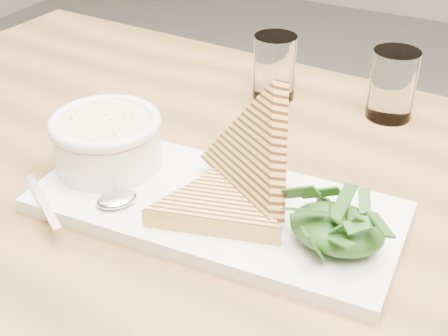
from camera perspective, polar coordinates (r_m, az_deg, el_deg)
The scene contains 14 objects.
table_top at distance 0.75m, azimuth -2.38°, elevation -3.56°, with size 1.25×0.83×0.04m, color #986339.
table_leg_bl at distance 1.49m, azimuth -14.25°, elevation -1.42°, with size 0.06×0.06×0.69m, color #986339.
platter at distance 0.70m, azimuth -0.76°, elevation -3.61°, with size 0.41×0.19×0.02m, color white.
soup_bowl at distance 0.76m, azimuth -10.58°, elevation 1.98°, with size 0.13×0.13×0.05m, color white.
soup at distance 0.75m, azimuth -10.81°, elevation 3.99°, with size 0.11×0.11×0.01m, color beige.
bowl_rim at distance 0.75m, azimuth -10.83°, elevation 4.12°, with size 0.13×0.13×0.01m, color white.
sandwich_flat at distance 0.68m, azimuth -0.38°, elevation -3.35°, with size 0.17×0.17×0.02m, color gold, non-canonical shape.
sandwich_lean at distance 0.68m, azimuth 2.67°, elevation 1.35°, with size 0.17×0.17×0.09m, color gold, non-canonical shape.
salad_base at distance 0.64m, azimuth 10.29°, elevation -5.48°, with size 0.10×0.08×0.04m, color black.
arugula_pile at distance 0.63m, azimuth 10.36°, elevation -4.88°, with size 0.11×0.10×0.05m, color #2F6621, non-canonical shape.
spoon_bowl at distance 0.70m, azimuth -9.78°, elevation -2.82°, with size 0.03×0.05×0.01m, color silver.
spoon_handle at distance 0.72m, azimuth -16.25°, elevation -2.93°, with size 0.12×0.01×0.00m, color silver.
glass_near at distance 0.95m, azimuth 4.63°, elevation 9.19°, with size 0.06×0.06×0.10m, color white.
glass_far at distance 0.92m, azimuth 15.15°, elevation 7.37°, with size 0.07×0.07×0.10m, color white.
Camera 1 is at (0.17, -0.48, 1.16)m, focal length 50.00 mm.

